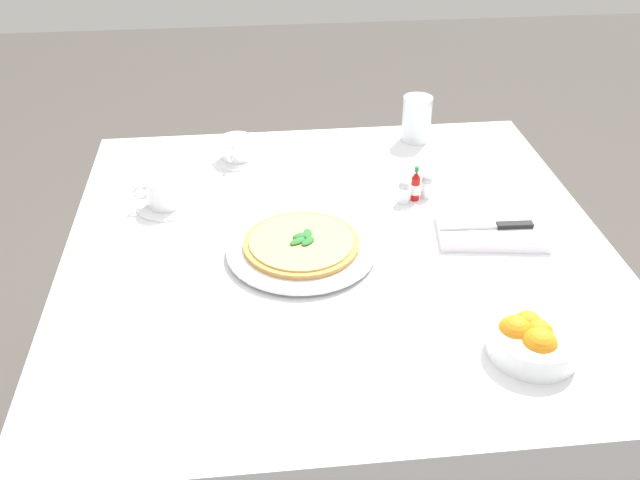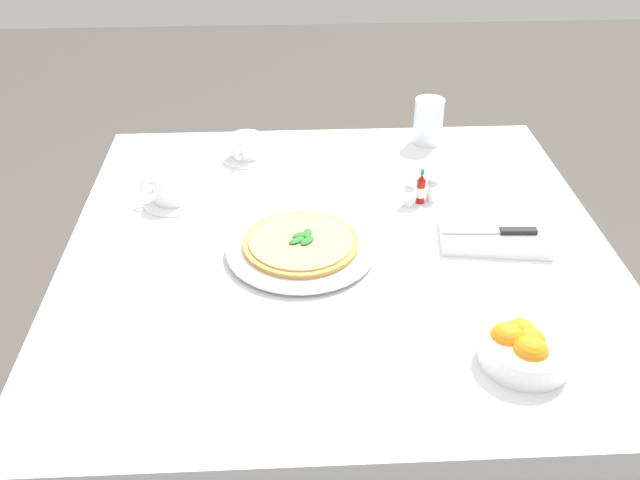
{
  "view_description": "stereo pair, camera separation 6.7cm",
  "coord_description": "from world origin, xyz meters",
  "px_view_note": "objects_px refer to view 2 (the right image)",
  "views": [
    {
      "loc": [
        0.17,
        1.2,
        1.55
      ],
      "look_at": [
        0.04,
        0.01,
        0.76
      ],
      "focal_mm": 39.79,
      "sensor_mm": 36.0,
      "label": 1
    },
    {
      "loc": [
        0.1,
        1.2,
        1.55
      ],
      "look_at": [
        0.04,
        0.01,
        0.76
      ],
      "focal_mm": 39.79,
      "sensor_mm": 36.0,
      "label": 2
    }
  ],
  "objects_px": {
    "pizza": "(301,242)",
    "coffee_cup_left_edge": "(247,148)",
    "hot_sauce_bottle": "(421,189)",
    "pizza_plate": "(301,248)",
    "citrus_bowl": "(524,348)",
    "coffee_cup_near_left": "(170,191)",
    "water_glass_far_left": "(428,123)",
    "napkin_folded": "(494,237)",
    "salt_shaker": "(409,195)",
    "pepper_shaker": "(432,190)",
    "dinner_knife": "(494,231)"
  },
  "relations": [
    {
      "from": "pizza_plate",
      "to": "salt_shaker",
      "type": "height_order",
      "value": "salt_shaker"
    },
    {
      "from": "dinner_knife",
      "to": "citrus_bowl",
      "type": "relative_size",
      "value": 1.3
    },
    {
      "from": "coffee_cup_left_edge",
      "to": "water_glass_far_left",
      "type": "xyz_separation_m",
      "value": [
        -0.47,
        -0.07,
        0.03
      ]
    },
    {
      "from": "napkin_folded",
      "to": "hot_sauce_bottle",
      "type": "bearing_deg",
      "value": -44.81
    },
    {
      "from": "water_glass_far_left",
      "to": "napkin_folded",
      "type": "height_order",
      "value": "water_glass_far_left"
    },
    {
      "from": "pepper_shaker",
      "to": "coffee_cup_near_left",
      "type": "bearing_deg",
      "value": -1.58
    },
    {
      "from": "pizza_plate",
      "to": "coffee_cup_left_edge",
      "type": "distance_m",
      "value": 0.44
    },
    {
      "from": "pizza_plate",
      "to": "coffee_cup_near_left",
      "type": "distance_m",
      "value": 0.36
    },
    {
      "from": "dinner_knife",
      "to": "salt_shaker",
      "type": "height_order",
      "value": "salt_shaker"
    },
    {
      "from": "coffee_cup_left_edge",
      "to": "water_glass_far_left",
      "type": "distance_m",
      "value": 0.47
    },
    {
      "from": "pizza",
      "to": "coffee_cup_near_left",
      "type": "xyz_separation_m",
      "value": [
        0.29,
        -0.21,
        0.01
      ]
    },
    {
      "from": "water_glass_far_left",
      "to": "dinner_knife",
      "type": "distance_m",
      "value": 0.48
    },
    {
      "from": "pizza",
      "to": "coffee_cup_left_edge",
      "type": "distance_m",
      "value": 0.44
    },
    {
      "from": "pizza",
      "to": "salt_shaker",
      "type": "relative_size",
      "value": 4.13
    },
    {
      "from": "pizza_plate",
      "to": "hot_sauce_bottle",
      "type": "distance_m",
      "value": 0.33
    },
    {
      "from": "salt_shaker",
      "to": "pepper_shaker",
      "type": "height_order",
      "value": "same"
    },
    {
      "from": "coffee_cup_near_left",
      "to": "hot_sauce_bottle",
      "type": "bearing_deg",
      "value": 177.32
    },
    {
      "from": "coffee_cup_near_left",
      "to": "coffee_cup_left_edge",
      "type": "height_order",
      "value": "coffee_cup_near_left"
    },
    {
      "from": "dinner_knife",
      "to": "pepper_shaker",
      "type": "bearing_deg",
      "value": -58.92
    },
    {
      "from": "salt_shaker",
      "to": "coffee_cup_left_edge",
      "type": "bearing_deg",
      "value": -34.23
    },
    {
      "from": "water_glass_far_left",
      "to": "pizza_plate",
      "type": "bearing_deg",
      "value": 55.29
    },
    {
      "from": "citrus_bowl",
      "to": "water_glass_far_left",
      "type": "bearing_deg",
      "value": -89.3
    },
    {
      "from": "water_glass_far_left",
      "to": "citrus_bowl",
      "type": "bearing_deg",
      "value": 90.7
    },
    {
      "from": "coffee_cup_left_edge",
      "to": "citrus_bowl",
      "type": "distance_m",
      "value": 0.9
    },
    {
      "from": "coffee_cup_near_left",
      "to": "citrus_bowl",
      "type": "relative_size",
      "value": 0.88
    },
    {
      "from": "pizza_plate",
      "to": "napkin_folded",
      "type": "bearing_deg",
      "value": -176.9
    },
    {
      "from": "water_glass_far_left",
      "to": "hot_sauce_bottle",
      "type": "height_order",
      "value": "water_glass_far_left"
    },
    {
      "from": "citrus_bowl",
      "to": "dinner_knife",
      "type": "bearing_deg",
      "value": -96.93
    },
    {
      "from": "napkin_folded",
      "to": "hot_sauce_bottle",
      "type": "relative_size",
      "value": 2.84
    },
    {
      "from": "pizza",
      "to": "water_glass_far_left",
      "type": "bearing_deg",
      "value": -124.7
    },
    {
      "from": "pizza_plate",
      "to": "coffee_cup_near_left",
      "type": "xyz_separation_m",
      "value": [
        0.29,
        -0.21,
        0.02
      ]
    },
    {
      "from": "pizza",
      "to": "coffee_cup_left_edge",
      "type": "height_order",
      "value": "coffee_cup_left_edge"
    },
    {
      "from": "pizza",
      "to": "coffee_cup_left_edge",
      "type": "relative_size",
      "value": 1.79
    },
    {
      "from": "coffee_cup_left_edge",
      "to": "salt_shaker",
      "type": "height_order",
      "value": "coffee_cup_left_edge"
    },
    {
      "from": "water_glass_far_left",
      "to": "pepper_shaker",
      "type": "relative_size",
      "value": 2.09
    },
    {
      "from": "dinner_knife",
      "to": "pepper_shaker",
      "type": "height_order",
      "value": "pepper_shaker"
    },
    {
      "from": "water_glass_far_left",
      "to": "hot_sauce_bottle",
      "type": "relative_size",
      "value": 1.42
    },
    {
      "from": "dinner_knife",
      "to": "pepper_shaker",
      "type": "xyz_separation_m",
      "value": [
        0.1,
        -0.18,
        0.0
      ]
    },
    {
      "from": "pizza_plate",
      "to": "coffee_cup_near_left",
      "type": "height_order",
      "value": "coffee_cup_near_left"
    },
    {
      "from": "pizza_plate",
      "to": "citrus_bowl",
      "type": "xyz_separation_m",
      "value": [
        -0.35,
        0.33,
        0.02
      ]
    },
    {
      "from": "pizza_plate",
      "to": "dinner_knife",
      "type": "height_order",
      "value": "dinner_knife"
    },
    {
      "from": "pizza_plate",
      "to": "napkin_folded",
      "type": "distance_m",
      "value": 0.4
    },
    {
      "from": "pizza_plate",
      "to": "pepper_shaker",
      "type": "distance_m",
      "value": 0.36
    },
    {
      "from": "pizza_plate",
      "to": "dinner_knife",
      "type": "distance_m",
      "value": 0.4
    },
    {
      "from": "coffee_cup_near_left",
      "to": "napkin_folded",
      "type": "relative_size",
      "value": 0.56
    },
    {
      "from": "citrus_bowl",
      "to": "coffee_cup_left_edge",
      "type": "bearing_deg",
      "value": -57.89
    },
    {
      "from": "coffee_cup_left_edge",
      "to": "hot_sauce_bottle",
      "type": "xyz_separation_m",
      "value": [
        -0.4,
        0.24,
        0.01
      ]
    },
    {
      "from": "coffee_cup_left_edge",
      "to": "dinner_knife",
      "type": "xyz_separation_m",
      "value": [
        -0.52,
        0.41,
        -0.0
      ]
    },
    {
      "from": "pizza_plate",
      "to": "water_glass_far_left",
      "type": "distance_m",
      "value": 0.6
    },
    {
      "from": "napkin_folded",
      "to": "salt_shaker",
      "type": "xyz_separation_m",
      "value": [
        0.15,
        -0.16,
        0.02
      ]
    }
  ]
}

